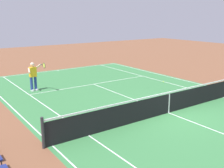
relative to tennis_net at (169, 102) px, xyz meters
name	(u,v)px	position (x,y,z in m)	size (l,w,h in m)	color
ground_plane	(168,113)	(0.00, 0.00, -0.49)	(60.00, 60.00, 0.00)	brown
court_slab	(168,113)	(0.00, 0.00, -0.49)	(24.20, 11.40, 0.00)	#387A42
court_line_markings	(168,113)	(0.00, 0.00, -0.49)	(23.85, 11.05, 0.01)	white
tennis_net	(169,102)	(0.00, 0.00, 0.00)	(0.10, 11.70, 1.08)	#2D2D33
tennis_player_near	(33,75)	(7.05, 3.58, 0.44)	(1.04, 0.79, 1.70)	navy
tennis_ball	(163,82)	(4.21, -3.97, -0.46)	(0.07, 0.07, 0.07)	#CCE01E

